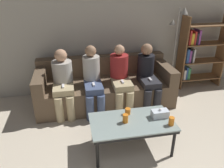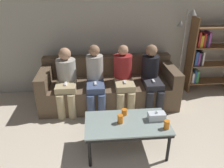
{
  "view_description": "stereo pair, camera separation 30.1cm",
  "coord_description": "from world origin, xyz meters",
  "px_view_note": "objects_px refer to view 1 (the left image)",
  "views": [
    {
      "loc": [
        -0.56,
        -0.22,
        2.1
      ],
      "look_at": [
        0.0,
        2.67,
        0.69
      ],
      "focal_mm": 35.0,
      "sensor_mm": 36.0,
      "label": 1
    },
    {
      "loc": [
        -0.27,
        -0.26,
        2.1
      ],
      "look_at": [
        0.0,
        2.67,
        0.69
      ],
      "focal_mm": 35.0,
      "sensor_mm": 36.0,
      "label": 2
    }
  ],
  "objects_px": {
    "cup_far_center": "(171,121)",
    "seated_person_left_end": "(63,80)",
    "seated_person_right_end": "(148,74)",
    "bookshelf": "(197,52)",
    "seated_person_mid_right": "(121,76)",
    "cup_near_right": "(125,118)",
    "standing_lamp": "(176,43)",
    "coffee_table": "(132,124)",
    "tissue_box": "(160,114)",
    "cup_near_left": "(128,111)",
    "couch": "(105,87)",
    "seated_person_mid_left": "(92,79)"
  },
  "relations": [
    {
      "from": "cup_near_right",
      "to": "couch",
      "type": "bearing_deg",
      "value": 91.96
    },
    {
      "from": "coffee_table",
      "to": "cup_near_left",
      "type": "height_order",
      "value": "cup_near_left"
    },
    {
      "from": "bookshelf",
      "to": "seated_person_mid_right",
      "type": "relative_size",
      "value": 1.33
    },
    {
      "from": "coffee_table",
      "to": "seated_person_mid_left",
      "type": "xyz_separation_m",
      "value": [
        -0.38,
        1.12,
        0.19
      ]
    },
    {
      "from": "cup_far_center",
      "to": "seated_person_left_end",
      "type": "height_order",
      "value": "seated_person_left_end"
    },
    {
      "from": "cup_far_center",
      "to": "tissue_box",
      "type": "xyz_separation_m",
      "value": [
        -0.07,
        0.2,
        -0.0
      ]
    },
    {
      "from": "cup_near_left",
      "to": "bookshelf",
      "type": "height_order",
      "value": "bookshelf"
    },
    {
      "from": "cup_near_left",
      "to": "cup_far_center",
      "type": "height_order",
      "value": "cup_far_center"
    },
    {
      "from": "seated_person_mid_right",
      "to": "seated_person_mid_left",
      "type": "bearing_deg",
      "value": -178.38
    },
    {
      "from": "cup_near_right",
      "to": "seated_person_left_end",
      "type": "bearing_deg",
      "value": 124.15
    },
    {
      "from": "bookshelf",
      "to": "coffee_table",
      "type": "bearing_deg",
      "value": -137.83
    },
    {
      "from": "cup_near_right",
      "to": "tissue_box",
      "type": "xyz_separation_m",
      "value": [
        0.48,
        0.03,
        -0.01
      ]
    },
    {
      "from": "cup_near_right",
      "to": "standing_lamp",
      "type": "distance_m",
      "value": 2.11
    },
    {
      "from": "seated_person_mid_right",
      "to": "seated_person_right_end",
      "type": "bearing_deg",
      "value": -0.98
    },
    {
      "from": "seated_person_mid_left",
      "to": "tissue_box",
      "type": "bearing_deg",
      "value": -54.9
    },
    {
      "from": "cup_near_right",
      "to": "seated_person_right_end",
      "type": "distance_m",
      "value": 1.32
    },
    {
      "from": "cup_far_center",
      "to": "seated_person_right_end",
      "type": "height_order",
      "value": "seated_person_right_end"
    },
    {
      "from": "cup_near_right",
      "to": "bookshelf",
      "type": "height_order",
      "value": "bookshelf"
    },
    {
      "from": "bookshelf",
      "to": "seated_person_mid_right",
      "type": "height_order",
      "value": "bookshelf"
    },
    {
      "from": "standing_lamp",
      "to": "seated_person_mid_right",
      "type": "xyz_separation_m",
      "value": [
        -1.17,
        -0.4,
        -0.42
      ]
    },
    {
      "from": "seated_person_left_end",
      "to": "standing_lamp",
      "type": "bearing_deg",
      "value": 10.15
    },
    {
      "from": "couch",
      "to": "bookshelf",
      "type": "distance_m",
      "value": 2.05
    },
    {
      "from": "tissue_box",
      "to": "seated_person_mid_left",
      "type": "height_order",
      "value": "seated_person_mid_left"
    },
    {
      "from": "seated_person_right_end",
      "to": "couch",
      "type": "bearing_deg",
      "value": 162.79
    },
    {
      "from": "tissue_box",
      "to": "seated_person_left_end",
      "type": "distance_m",
      "value": 1.69
    },
    {
      "from": "coffee_table",
      "to": "seated_person_left_end",
      "type": "relative_size",
      "value": 0.99
    },
    {
      "from": "seated_person_mid_right",
      "to": "seated_person_right_end",
      "type": "xyz_separation_m",
      "value": [
        0.49,
        -0.01,
        -0.0
      ]
    },
    {
      "from": "coffee_table",
      "to": "cup_near_right",
      "type": "distance_m",
      "value": 0.13
    },
    {
      "from": "cup_near_left",
      "to": "tissue_box",
      "type": "height_order",
      "value": "tissue_box"
    },
    {
      "from": "tissue_box",
      "to": "cup_near_right",
      "type": "bearing_deg",
      "value": -176.54
    },
    {
      "from": "bookshelf",
      "to": "standing_lamp",
      "type": "relative_size",
      "value": 0.9
    },
    {
      "from": "cup_near_right",
      "to": "seated_person_left_end",
      "type": "relative_size",
      "value": 0.11
    },
    {
      "from": "standing_lamp",
      "to": "cup_far_center",
      "type": "bearing_deg",
      "value": -115.6
    },
    {
      "from": "coffee_table",
      "to": "cup_near_left",
      "type": "xyz_separation_m",
      "value": [
        -0.01,
        0.17,
        0.09
      ]
    },
    {
      "from": "tissue_box",
      "to": "cup_near_left",
      "type": "bearing_deg",
      "value": 159.74
    },
    {
      "from": "cup_far_center",
      "to": "seated_person_mid_left",
      "type": "distance_m",
      "value": 1.54
    },
    {
      "from": "couch",
      "to": "cup_near_right",
      "type": "distance_m",
      "value": 1.37
    },
    {
      "from": "cup_near_right",
      "to": "seated_person_mid_left",
      "type": "relative_size",
      "value": 0.1
    },
    {
      "from": "coffee_table",
      "to": "seated_person_right_end",
      "type": "relative_size",
      "value": 0.97
    },
    {
      "from": "cup_near_left",
      "to": "seated_person_left_end",
      "type": "height_order",
      "value": "seated_person_left_end"
    },
    {
      "from": "seated_person_left_end",
      "to": "seated_person_mid_right",
      "type": "height_order",
      "value": "seated_person_mid_right"
    },
    {
      "from": "coffee_table",
      "to": "seated_person_right_end",
      "type": "height_order",
      "value": "seated_person_right_end"
    },
    {
      "from": "couch",
      "to": "coffee_table",
      "type": "relative_size",
      "value": 2.24
    },
    {
      "from": "tissue_box",
      "to": "seated_person_mid_right",
      "type": "bearing_deg",
      "value": 104.17
    },
    {
      "from": "tissue_box",
      "to": "bookshelf",
      "type": "distance_m",
      "value": 2.21
    },
    {
      "from": "couch",
      "to": "bookshelf",
      "type": "bearing_deg",
      "value": 9.18
    },
    {
      "from": "coffee_table",
      "to": "cup_near_right",
      "type": "relative_size",
      "value": 9.35
    },
    {
      "from": "bookshelf",
      "to": "seated_person_mid_left",
      "type": "bearing_deg",
      "value": -166.04
    },
    {
      "from": "tissue_box",
      "to": "seated_person_mid_left",
      "type": "distance_m",
      "value": 1.34
    },
    {
      "from": "tissue_box",
      "to": "standing_lamp",
      "type": "height_order",
      "value": "standing_lamp"
    }
  ]
}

